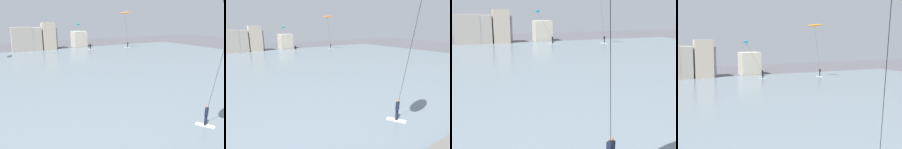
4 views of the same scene
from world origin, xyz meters
The scene contains 4 objects.
water_bay centered at (0.00, 30.73, 0.05)m, with size 84.00×52.00×0.10m, color slate.
far_shore_buildings centered at (-0.07, 57.67, 2.72)m, with size 30.15×5.04×6.93m.
kitesurfer_orange centered at (20.51, 48.62, 8.48)m, with size 3.60×3.19×9.62m.
kitesurfer_cyan centered at (9.42, 52.99, 5.72)m, with size 3.97×3.35×6.85m.
Camera 2 is at (-9.43, 0.11, 6.91)m, focal length 30.86 mm.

